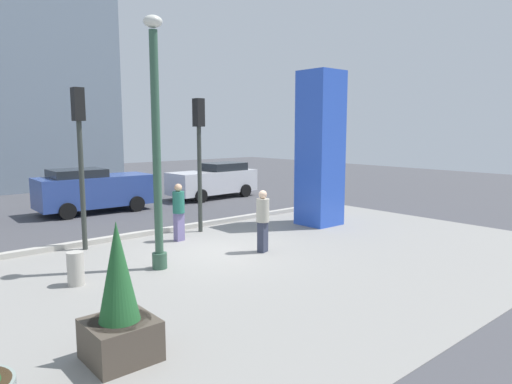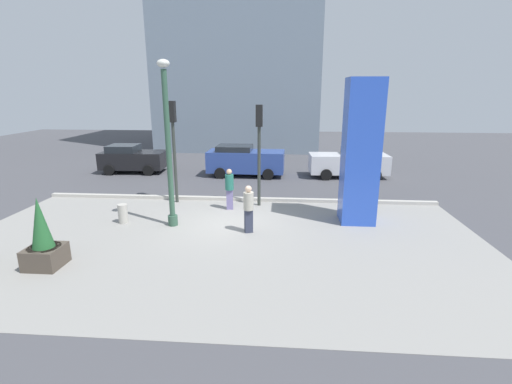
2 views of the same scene
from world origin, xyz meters
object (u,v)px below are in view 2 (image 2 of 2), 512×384
Objects in this scene: car_curb_east at (245,160)px; pedestrian_on_sidewalk at (249,207)px; lamp_post at (169,149)px; car_intersection at (350,162)px; traffic_light_corner at (259,139)px; traffic_light_far_side at (173,135)px; art_pillar_blue at (361,153)px; potted_plant_near_right at (43,241)px; pedestrian_by_curb at (229,187)px; car_passing_lane at (132,159)px; concrete_bollard at (123,214)px.

car_curb_east is 9.33m from pedestrian_on_sidewalk.
car_intersection is (8.00, 8.88, -2.03)m from lamp_post.
car_curb_east reaches higher than car_intersection.
traffic_light_corner is (3.08, 2.80, 0.06)m from lamp_post.
car_curb_east is at bearing -178.82° from car_intersection.
traffic_light_far_side is at bearing 176.77° from traffic_light_corner.
pedestrian_on_sidewalk is (-5.06, -9.39, 0.09)m from car_intersection.
lamp_post is at bearing -171.65° from art_pillar_blue.
potted_plant_near_right is 7.29m from traffic_light_far_side.
potted_plant_near_right is 6.42m from pedestrian_on_sidewalk.
lamp_post is 3.55m from pedestrian_on_sidewalk.
lamp_post is 1.32× the size of traffic_light_far_side.
pedestrian_by_curb is at bearing 167.79° from art_pillar_blue.
art_pillar_blue is 1.20× the size of traffic_light_far_side.
car_intersection is at bearing 51.06° from traffic_light_corner.
car_passing_lane is 2.22× the size of pedestrian_by_curb.
lamp_post is 4.98m from potted_plant_near_right.
pedestrian_by_curb is (2.57, -0.87, -2.07)m from traffic_light_far_side.
pedestrian_on_sidewalk is (1.11, -9.26, 0.03)m from car_curb_east.
car_intersection is at bearing 61.65° from pedestrian_on_sidewalk.
car_curb_east is 2.63× the size of pedestrian_on_sidewalk.
car_curb_east is at bearing 96.84° from pedestrian_on_sidewalk.
car_curb_east reaches higher than car_passing_lane.
car_passing_lane is (-4.59, 6.19, -2.20)m from traffic_light_far_side.
pedestrian_by_curb is (3.85, 2.02, 0.62)m from concrete_bollard.
traffic_light_far_side is (1.28, 2.89, 2.69)m from concrete_bollard.
lamp_post is 3.44× the size of pedestrian_on_sidewalk.
traffic_light_corner is at bearing -3.23° from traffic_light_far_side.
pedestrian_by_curb is at bearing 27.75° from concrete_bollard.
car_intersection is at bearing 47.71° from pedestrian_by_curb.
lamp_post is 10.82m from car_passing_lane.
pedestrian_on_sidewalk reaches higher than car_passing_lane.
concrete_bollard is 0.42× the size of pedestrian_by_curb.
car_passing_lane is 0.86× the size of car_intersection.
lamp_post is at bearing -131.99° from car_intersection.
traffic_light_corner reaches higher than car_passing_lane.
traffic_light_corner is 0.96× the size of car_intersection.
lamp_post reaches higher than art_pillar_blue.
traffic_light_corner is at bearing 155.73° from art_pillar_blue.
car_intersection is (8.70, 5.88, -2.19)m from traffic_light_far_side.
car_curb_east is at bearing 70.10° from potted_plant_near_right.
concrete_bollard is (-8.99, -0.91, -2.33)m from art_pillar_blue.
concrete_bollard is 13.30m from car_intersection.
traffic_light_corner is 2.48× the size of pedestrian_by_curb.
pedestrian_on_sidewalk is (-0.14, -3.30, -2.00)m from traffic_light_corner.
car_intersection is (10.66, 12.53, 0.07)m from potted_plant_near_right.
art_pillar_blue is 9.33m from concrete_bollard.
pedestrian_by_curb reaches higher than car_intersection.
concrete_bollard is 0.43× the size of pedestrian_on_sidewalk.
art_pillar_blue reaches higher than concrete_bollard.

